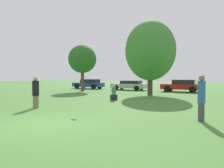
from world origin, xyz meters
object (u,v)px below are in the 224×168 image
at_px(bystander_sitting, 114,94).
at_px(parked_car_blue, 89,84).
at_px(tree_0, 82,59).
at_px(parked_car_red, 182,85).
at_px(person_thrower, 36,92).
at_px(parked_car_silver, 129,85).
at_px(frisbee, 86,77).
at_px(person_catcher, 201,97).
at_px(tree_1, 150,51).

xyz_separation_m(bystander_sitting, parked_car_blue, (-9.68, 10.37, 0.23)).
xyz_separation_m(tree_0, parked_car_red, (10.36, 4.59, -3.02)).
height_order(parked_car_blue, parked_car_red, parked_car_red).
relative_size(person_thrower, parked_car_silver, 0.39).
distance_m(person_thrower, frisbee, 3.23).
bearing_deg(parked_car_silver, frisbee, 104.15).
xyz_separation_m(person_catcher, parked_car_red, (-3.59, 15.27, -0.22)).
bearing_deg(frisbee, person_catcher, 2.93).
bearing_deg(person_thrower, tree_0, 110.01).
xyz_separation_m(person_catcher, parked_car_silver, (-10.02, 15.24, -0.31)).
xyz_separation_m(parked_car_blue, parked_car_silver, (6.13, 0.24, -0.06)).
height_order(person_catcher, tree_0, tree_0).
bearing_deg(frisbee, person_thrower, -169.92).
bearing_deg(person_catcher, frisbee, -2.62).
height_order(frisbee, parked_car_silver, frisbee).
height_order(tree_0, tree_1, tree_1).
xyz_separation_m(person_thrower, tree_1, (3.07, 10.50, 3.22)).
xyz_separation_m(person_catcher, bystander_sitting, (-6.47, 4.64, -0.48)).
height_order(tree_0, parked_car_red, tree_0).
distance_m(bystander_sitting, tree_1, 6.32).
relative_size(person_catcher, parked_car_red, 0.42).
xyz_separation_m(bystander_sitting, tree_1, (1.08, 5.04, 3.64)).
distance_m(tree_1, parked_car_blue, 12.48).
relative_size(person_thrower, tree_0, 0.33).
bearing_deg(parked_car_red, parked_car_silver, -2.22).
xyz_separation_m(bystander_sitting, parked_car_silver, (-3.55, 10.61, 0.17)).
bearing_deg(person_catcher, parked_car_red, -82.31).
bearing_deg(parked_car_red, tree_0, 21.44).
bearing_deg(parked_car_blue, tree_0, 114.43).
height_order(bystander_sitting, parked_car_silver, parked_car_silver).
height_order(person_thrower, parked_car_silver, person_thrower).
distance_m(bystander_sitting, parked_car_silver, 11.19).
xyz_separation_m(person_catcher, tree_1, (-5.39, 9.68, 3.16)).
xyz_separation_m(tree_1, parked_car_red, (1.79, 5.59, -3.39)).
relative_size(tree_1, parked_car_silver, 1.53).
height_order(person_catcher, frisbee, person_catcher).
relative_size(person_thrower, tree_1, 0.26).
relative_size(bystander_sitting, tree_0, 0.21).
relative_size(person_thrower, frisbee, 5.73).
xyz_separation_m(person_thrower, parked_car_red, (4.86, 16.09, -0.17)).
distance_m(frisbee, parked_car_silver, 16.23).
relative_size(parked_car_blue, parked_car_red, 1.04).
xyz_separation_m(parked_car_blue, parked_car_red, (12.56, 0.27, 0.03)).
xyz_separation_m(frisbee, parked_car_red, (1.79, 15.55, -1.01)).
distance_m(person_catcher, tree_1, 11.52).
distance_m(person_thrower, bystander_sitting, 5.82).
bearing_deg(tree_0, bystander_sitting, -38.90).
relative_size(frisbee, parked_car_red, 0.07).
bearing_deg(person_thrower, tree_1, 68.16).
relative_size(person_catcher, frisbee, 5.93).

